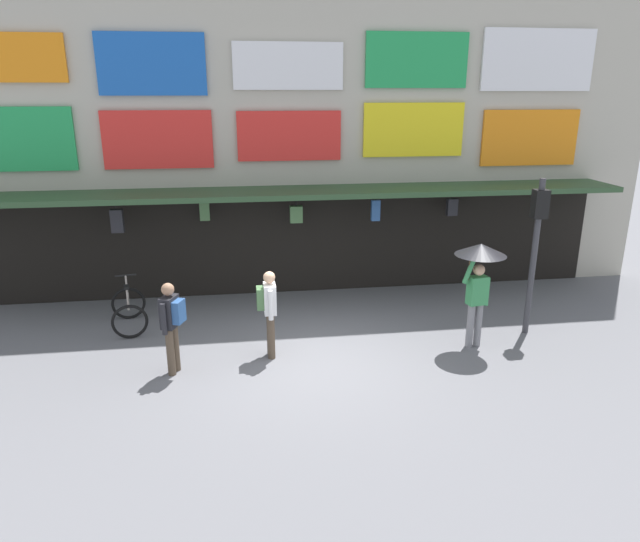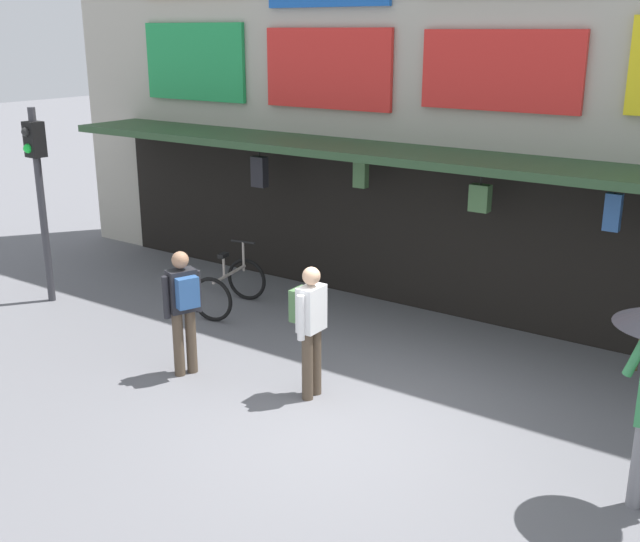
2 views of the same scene
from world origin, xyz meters
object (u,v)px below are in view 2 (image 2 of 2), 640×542
Objects in this scene: traffic_light_near at (38,174)px; bicycle_parked at (230,287)px; pedestrian_in_white at (310,322)px; pedestrian_in_purple at (183,304)px.

traffic_light_near is 2.51× the size of bicycle_parked.
pedestrian_in_white is (2.85, -1.76, 0.59)m from bicycle_parked.
pedestrian_in_white reaches higher than bicycle_parked.
pedestrian_in_purple is at bearing -166.11° from pedestrian_in_white.
traffic_light_near reaches higher than pedestrian_in_purple.
traffic_light_near is at bearing 168.58° from pedestrian_in_purple.
traffic_light_near is 1.90× the size of pedestrian_in_white.
traffic_light_near is 3.56m from bicycle_parked.
traffic_light_near is 1.90× the size of pedestrian_in_purple.
bicycle_parked is 0.76× the size of pedestrian_in_purple.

